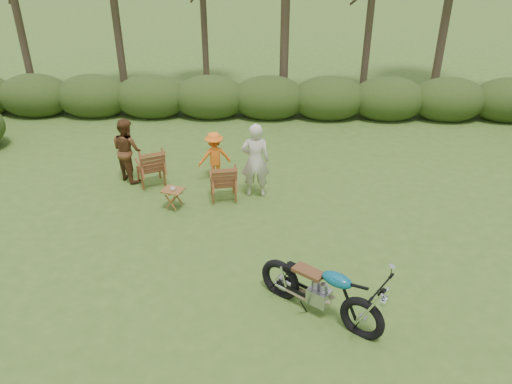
{
  "coord_description": "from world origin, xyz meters",
  "views": [
    {
      "loc": [
        0.06,
        -7.31,
        5.89
      ],
      "look_at": [
        -0.22,
        1.86,
        0.9
      ],
      "focal_mm": 35.0,
      "sensor_mm": 36.0,
      "label": 1
    }
  ],
  "objects_px": {
    "cup": "(173,189)",
    "child": "(216,179)",
    "adult_b": "(131,179)",
    "lawn_chair_right": "(224,198)",
    "motorcycle": "(318,313)",
    "adult_a": "(255,195)",
    "lawn_chair_left": "(152,184)",
    "side_table": "(174,199)"
  },
  "relations": [
    {
      "from": "motorcycle",
      "to": "lawn_chair_right",
      "type": "xyz_separation_m",
      "value": [
        -1.96,
        3.95,
        0.0
      ]
    },
    {
      "from": "cup",
      "to": "motorcycle",
      "type": "bearing_deg",
      "value": -47.92
    },
    {
      "from": "motorcycle",
      "to": "lawn_chair_left",
      "type": "relative_size",
      "value": 2.19
    },
    {
      "from": "lawn_chair_right",
      "to": "adult_b",
      "type": "distance_m",
      "value": 2.67
    },
    {
      "from": "motorcycle",
      "to": "lawn_chair_left",
      "type": "xyz_separation_m",
      "value": [
        -3.86,
        4.65,
        0.0
      ]
    },
    {
      "from": "side_table",
      "to": "child",
      "type": "relative_size",
      "value": 0.38
    },
    {
      "from": "child",
      "to": "cup",
      "type": "bearing_deg",
      "value": 43.44
    },
    {
      "from": "side_table",
      "to": "adult_a",
      "type": "xyz_separation_m",
      "value": [
        1.87,
        0.7,
        -0.25
      ]
    },
    {
      "from": "cup",
      "to": "adult_b",
      "type": "xyz_separation_m",
      "value": [
        -1.41,
        1.52,
        -0.54
      ]
    },
    {
      "from": "motorcycle",
      "to": "adult_a",
      "type": "relative_size",
      "value": 1.21
    },
    {
      "from": "motorcycle",
      "to": "child",
      "type": "height_order",
      "value": "child"
    },
    {
      "from": "cup",
      "to": "side_table",
      "type": "bearing_deg",
      "value": 105.51
    },
    {
      "from": "side_table",
      "to": "adult_b",
      "type": "xyz_separation_m",
      "value": [
        -1.39,
        1.47,
        -0.25
      ]
    },
    {
      "from": "child",
      "to": "adult_b",
      "type": "bearing_deg",
      "value": -18.41
    },
    {
      "from": "lawn_chair_left",
      "to": "adult_a",
      "type": "xyz_separation_m",
      "value": [
        2.65,
        -0.53,
        0.0
      ]
    },
    {
      "from": "motorcycle",
      "to": "adult_b",
      "type": "relative_size",
      "value": 1.37
    },
    {
      "from": "lawn_chair_right",
      "to": "side_table",
      "type": "height_order",
      "value": "side_table"
    },
    {
      "from": "adult_b",
      "to": "lawn_chair_right",
      "type": "bearing_deg",
      "value": -159.69
    },
    {
      "from": "lawn_chair_right",
      "to": "adult_b",
      "type": "xyz_separation_m",
      "value": [
        -2.5,
        0.94,
        0.0
      ]
    },
    {
      "from": "side_table",
      "to": "adult_b",
      "type": "height_order",
      "value": "adult_b"
    },
    {
      "from": "motorcycle",
      "to": "adult_a",
      "type": "xyz_separation_m",
      "value": [
        -1.2,
        4.13,
        0.0
      ]
    },
    {
      "from": "adult_b",
      "to": "child",
      "type": "distance_m",
      "value": 2.2
    },
    {
      "from": "cup",
      "to": "child",
      "type": "bearing_deg",
      "value": 63.04
    },
    {
      "from": "lawn_chair_right",
      "to": "side_table",
      "type": "bearing_deg",
      "value": 14.64
    },
    {
      "from": "lawn_chair_right",
      "to": "child",
      "type": "bearing_deg",
      "value": -83.76
    },
    {
      "from": "lawn_chair_left",
      "to": "lawn_chair_right",
      "type": "bearing_deg",
      "value": 133.41
    },
    {
      "from": "lawn_chair_left",
      "to": "adult_b",
      "type": "distance_m",
      "value": 0.65
    },
    {
      "from": "lawn_chair_left",
      "to": "adult_b",
      "type": "xyz_separation_m",
      "value": [
        -0.61,
        0.25,
        0.0
      ]
    },
    {
      "from": "adult_a",
      "to": "child",
      "type": "bearing_deg",
      "value": -38.84
    },
    {
      "from": "adult_a",
      "to": "adult_b",
      "type": "relative_size",
      "value": 1.13
    },
    {
      "from": "lawn_chair_left",
      "to": "side_table",
      "type": "xyz_separation_m",
      "value": [
        0.79,
        -1.22,
        0.25
      ]
    },
    {
      "from": "lawn_chair_right",
      "to": "lawn_chair_left",
      "type": "height_order",
      "value": "lawn_chair_left"
    },
    {
      "from": "adult_a",
      "to": "adult_b",
      "type": "bearing_deg",
      "value": -14.48
    },
    {
      "from": "lawn_chair_right",
      "to": "lawn_chair_left",
      "type": "relative_size",
      "value": 0.96
    },
    {
      "from": "cup",
      "to": "child",
      "type": "height_order",
      "value": "child"
    },
    {
      "from": "lawn_chair_right",
      "to": "child",
      "type": "relative_size",
      "value": 0.76
    },
    {
      "from": "cup",
      "to": "lawn_chair_left",
      "type": "bearing_deg",
      "value": 122.24
    },
    {
      "from": "motorcycle",
      "to": "child",
      "type": "bearing_deg",
      "value": 150.88
    },
    {
      "from": "motorcycle",
      "to": "cup",
      "type": "height_order",
      "value": "motorcycle"
    },
    {
      "from": "lawn_chair_right",
      "to": "adult_a",
      "type": "xyz_separation_m",
      "value": [
        0.76,
        0.17,
        0.0
      ]
    },
    {
      "from": "lawn_chair_left",
      "to": "adult_a",
      "type": "relative_size",
      "value": 0.55
    },
    {
      "from": "adult_b",
      "to": "child",
      "type": "relative_size",
      "value": 1.26
    }
  ]
}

